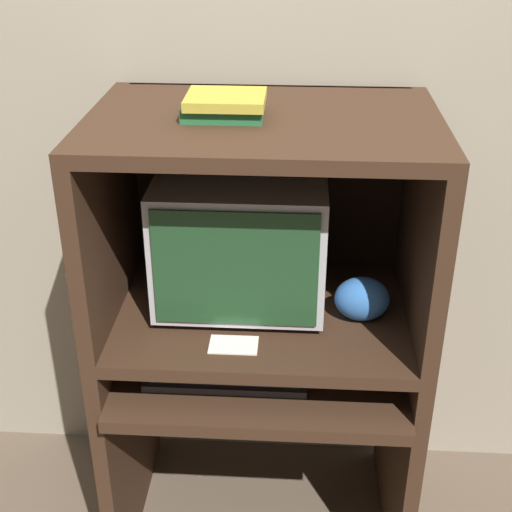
{
  "coord_description": "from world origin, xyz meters",
  "views": [
    {
      "loc": [
        0.09,
        -1.36,
        1.82
      ],
      "look_at": [
        -0.02,
        0.3,
        0.95
      ],
      "focal_mm": 50.0,
      "sensor_mm": 36.0,
      "label": 1
    }
  ],
  "objects_px": {
    "mouse": "(333,381)",
    "crt_monitor": "(241,237)",
    "snack_bag": "(362,299)",
    "keyboard": "(226,374)",
    "book_stack": "(225,105)"
  },
  "relations": [
    {
      "from": "crt_monitor",
      "to": "keyboard",
      "type": "distance_m",
      "value": 0.37
    },
    {
      "from": "mouse",
      "to": "book_stack",
      "type": "relative_size",
      "value": 0.31
    },
    {
      "from": "keyboard",
      "to": "mouse",
      "type": "height_order",
      "value": "same"
    },
    {
      "from": "keyboard",
      "to": "mouse",
      "type": "distance_m",
      "value": 0.28
    },
    {
      "from": "mouse",
      "to": "snack_bag",
      "type": "height_order",
      "value": "snack_bag"
    },
    {
      "from": "crt_monitor",
      "to": "book_stack",
      "type": "distance_m",
      "value": 0.38
    },
    {
      "from": "keyboard",
      "to": "snack_bag",
      "type": "relative_size",
      "value": 2.95
    },
    {
      "from": "crt_monitor",
      "to": "keyboard",
      "type": "relative_size",
      "value": 1.04
    },
    {
      "from": "mouse",
      "to": "crt_monitor",
      "type": "bearing_deg",
      "value": 142.78
    },
    {
      "from": "crt_monitor",
      "to": "mouse",
      "type": "relative_size",
      "value": 7.47
    },
    {
      "from": "snack_bag",
      "to": "book_stack",
      "type": "relative_size",
      "value": 0.75
    },
    {
      "from": "snack_bag",
      "to": "crt_monitor",
      "type": "bearing_deg",
      "value": 165.89
    },
    {
      "from": "crt_monitor",
      "to": "book_stack",
      "type": "bearing_deg",
      "value": -117.76
    },
    {
      "from": "crt_monitor",
      "to": "snack_bag",
      "type": "bearing_deg",
      "value": -14.11
    },
    {
      "from": "mouse",
      "to": "snack_bag",
      "type": "xyz_separation_m",
      "value": [
        0.07,
        0.11,
        0.19
      ]
    }
  ]
}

